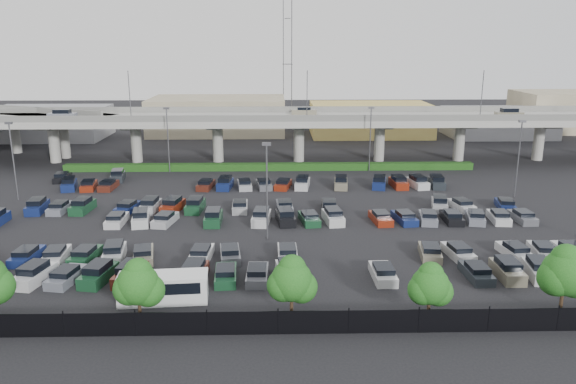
{
  "coord_description": "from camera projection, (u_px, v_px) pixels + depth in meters",
  "views": [
    {
      "loc": [
        0.86,
        -63.89,
        20.06
      ],
      "look_at": [
        2.45,
        3.66,
        2.0
      ],
      "focal_mm": 35.0,
      "sensor_mm": 36.0,
      "label": 1
    }
  ],
  "objects": [
    {
      "name": "hedge",
      "position": [
        270.0,
        167.0,
        90.87
      ],
      "size": [
        66.0,
        1.6,
        1.1
      ],
      "primitive_type": "cube",
      "color": "#103710",
      "rests_on": "ground"
    },
    {
      "name": "distant_buildings",
      "position": [
        326.0,
        117.0,
        125.88
      ],
      "size": [
        138.0,
        24.0,
        9.0
      ],
      "color": "gray",
      "rests_on": "ground"
    },
    {
      "name": "comm_tower",
      "position": [
        288.0,
        61.0,
        134.4
      ],
      "size": [
        2.4,
        2.4,
        30.0
      ],
      "color": "#4D4D52",
      "rests_on": "ground"
    },
    {
      "name": "overpass",
      "position": [
        269.0,
        121.0,
        95.95
      ],
      "size": [
        150.0,
        13.0,
        15.8
      ],
      "color": "gray",
      "rests_on": "ground"
    },
    {
      "name": "shuttle_bus",
      "position": [
        163.0,
        287.0,
        44.64
      ],
      "size": [
        7.25,
        2.98,
        2.28
      ],
      "color": "silver",
      "rests_on": "ground"
    },
    {
      "name": "tree_row",
      "position": [
        274.0,
        280.0,
        40.36
      ],
      "size": [
        65.07,
        3.66,
        5.94
      ],
      "color": "#332316",
      "rests_on": "ground"
    },
    {
      "name": "light_poles",
      "position": [
        233.0,
        162.0,
        67.1
      ],
      "size": [
        66.9,
        48.38,
        10.3
      ],
      "color": "#4D4D52",
      "rests_on": "ground"
    },
    {
      "name": "fence",
      "position": [
        263.0,
        323.0,
        39.59
      ],
      "size": [
        70.0,
        0.1,
        2.0
      ],
      "color": "black",
      "rests_on": "ground"
    },
    {
      "name": "ground",
      "position": [
        268.0,
        216.0,
        66.87
      ],
      "size": [
        280.0,
        280.0,
        0.0
      ],
      "primitive_type": "plane",
      "color": "black"
    },
    {
      "name": "parked_cars",
      "position": [
        259.0,
        220.0,
        63.29
      ],
      "size": [
        62.95,
        41.64,
        1.67
      ],
      "color": "#572217",
      "rests_on": "ground"
    }
  ]
}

